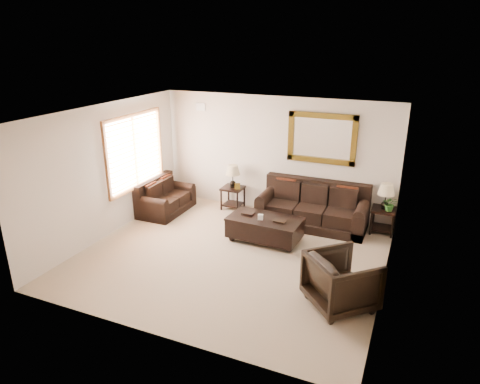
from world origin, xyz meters
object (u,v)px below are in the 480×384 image
at_px(coffee_table, 265,226).
at_px(end_table_left, 233,180).
at_px(sofa, 313,210).
at_px(loveseat, 164,200).
at_px(armchair, 342,279).
at_px(end_table_right, 385,201).

bearing_deg(coffee_table, end_table_left, 136.84).
bearing_deg(sofa, end_table_left, 175.09).
relative_size(sofa, coffee_table, 1.56).
relative_size(end_table_left, coffee_table, 0.73).
distance_m(loveseat, armchair, 5.06).
distance_m(sofa, armchair, 3.05).
relative_size(loveseat, armchair, 1.51).
bearing_deg(loveseat, end_table_left, -59.99).
bearing_deg(armchair, loveseat, 21.35).
xyz_separation_m(sofa, end_table_right, (1.46, 0.17, 0.37)).
distance_m(loveseat, end_table_right, 4.96).
xyz_separation_m(coffee_table, armchair, (1.84, -1.65, 0.16)).
bearing_deg(coffee_table, loveseat, 171.69).
height_order(end_table_right, coffee_table, end_table_right).
height_order(end_table_right, armchair, end_table_right).
relative_size(loveseat, end_table_left, 1.30).
height_order(loveseat, armchair, armchair).
xyz_separation_m(sofa, loveseat, (-3.41, -0.65, -0.05)).
distance_m(sofa, end_table_left, 2.04).
distance_m(end_table_left, armchair, 4.35).
xyz_separation_m(end_table_right, coffee_table, (-2.16, -1.34, -0.40)).
height_order(loveseat, end_table_left, end_table_left).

